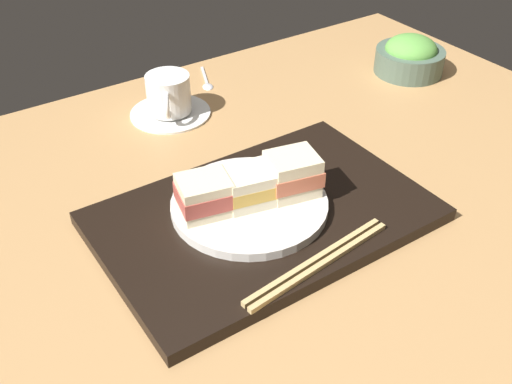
% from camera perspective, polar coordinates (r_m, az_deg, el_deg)
% --- Properties ---
extents(ground_plane, '(1.40, 1.00, 0.03)m').
position_cam_1_polar(ground_plane, '(0.80, -0.84, -4.94)').
color(ground_plane, tan).
extents(serving_tray, '(0.43, 0.28, 0.02)m').
position_cam_1_polar(serving_tray, '(0.81, 0.73, -2.32)').
color(serving_tray, black).
rests_on(serving_tray, ground_plane).
extents(sandwich_plate, '(0.21, 0.21, 0.01)m').
position_cam_1_polar(sandwich_plate, '(0.80, -0.63, -1.19)').
color(sandwich_plate, silver).
rests_on(sandwich_plate, serving_tray).
extents(sandwich_near, '(0.08, 0.07, 0.05)m').
position_cam_1_polar(sandwich_near, '(0.77, -4.89, -0.32)').
color(sandwich_near, beige).
rests_on(sandwich_near, sandwich_plate).
extents(sandwich_middle, '(0.08, 0.07, 0.05)m').
position_cam_1_polar(sandwich_middle, '(0.78, -0.64, 0.55)').
color(sandwich_middle, '#EFE5C1').
rests_on(sandwich_middle, sandwich_plate).
extents(sandwich_far, '(0.08, 0.07, 0.06)m').
position_cam_1_polar(sandwich_far, '(0.80, 3.45, 1.69)').
color(sandwich_far, beige).
rests_on(sandwich_far, sandwich_plate).
extents(salad_bowl, '(0.13, 0.13, 0.07)m').
position_cam_1_polar(salad_bowl, '(1.22, 14.32, 12.28)').
color(salad_bowl, '#4C6051').
rests_on(salad_bowl, ground_plane).
extents(chopsticks_pair, '(0.22, 0.04, 0.01)m').
position_cam_1_polar(chopsticks_pair, '(0.72, 5.90, -6.63)').
color(chopsticks_pair, tan).
rests_on(chopsticks_pair, serving_tray).
extents(coffee_cup, '(0.14, 0.14, 0.07)m').
position_cam_1_polar(coffee_cup, '(1.05, -8.21, 8.74)').
color(coffee_cup, white).
rests_on(coffee_cup, ground_plane).
extents(teaspoon, '(0.05, 0.10, 0.01)m').
position_cam_1_polar(teaspoon, '(1.16, -4.66, 10.30)').
color(teaspoon, silver).
rests_on(teaspoon, ground_plane).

